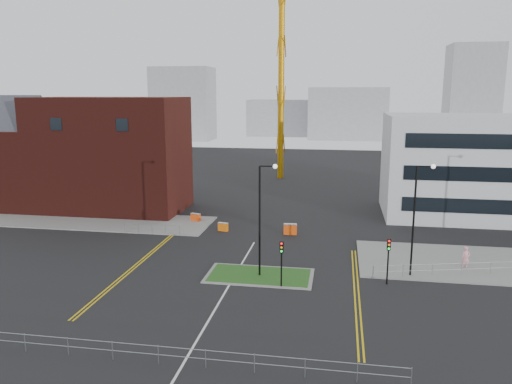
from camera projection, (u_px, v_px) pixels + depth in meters
ground at (210, 318)px, 32.88m from camera, size 200.00×200.00×0.00m
pavement_left at (91, 221)px, 57.42m from camera, size 28.00×8.00×0.12m
pavement_right at (500, 265)px, 42.80m from camera, size 24.00×10.00×0.12m
island_kerb at (260, 276)px, 40.28m from camera, size 8.60×4.60×0.08m
grass_island at (260, 275)px, 40.28m from camera, size 8.00×4.00×0.12m
brick_building at (88, 155)px, 62.37m from camera, size 24.20×10.07×14.24m
office_block at (495, 167)px, 58.34m from camera, size 25.00×12.20×12.00m
tower_crane at (315, 7)px, 81.68m from camera, size 50.46×18.14×41.20m
streetlamp_island at (262, 211)px, 39.19m from camera, size 1.46×0.36×9.18m
streetlamp_right_near at (417, 211)px, 39.15m from camera, size 1.46×0.36×9.18m
traffic_light_island at (282, 255)px, 37.50m from camera, size 0.28×0.33×3.65m
traffic_light_right at (388, 252)px, 38.12m from camera, size 0.28×0.33×3.65m
railing_front at (182, 353)px, 26.93m from camera, size 24.05×0.05×1.10m
railing_left at (152, 228)px, 51.94m from camera, size 6.05×0.05×1.10m
railing_right at (491, 265)px, 40.48m from camera, size 19.05×5.05×1.10m
centre_line at (218, 305)px, 34.82m from camera, size 0.15×30.00×0.01m
yellow_left_a at (140, 260)px, 44.03m from camera, size 0.12×24.00×0.01m
yellow_left_b at (144, 261)px, 43.98m from camera, size 0.12×24.00×0.01m
yellow_right_a at (355, 292)px, 37.13m from camera, size 0.12×20.00×0.01m
yellow_right_b at (359, 292)px, 37.08m from camera, size 0.12×20.00×0.01m
skyline_a at (183, 104)px, 153.26m from camera, size 18.00×12.00×22.00m
skyline_b at (348, 114)px, 155.32m from camera, size 24.00×12.00×16.00m
skyline_c at (472, 94)px, 143.57m from camera, size 14.00×12.00×28.00m
skyline_d at (293, 118)px, 168.33m from camera, size 30.00×12.00×12.00m
pedestrian at (466, 258)px, 41.83m from camera, size 0.79×0.62×1.93m
barrier_left at (196, 217)px, 57.10m from camera, size 1.21×0.71×0.97m
barrier_mid at (223, 226)px, 53.30m from camera, size 1.13×0.58×0.91m
barrier_right at (290, 229)px, 51.99m from camera, size 1.39×0.54×1.14m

